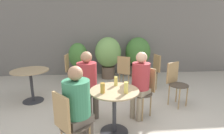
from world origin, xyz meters
name	(u,v)px	position (x,y,z in m)	size (l,w,h in m)	color
ground_plane	(121,128)	(0.00, 0.00, 0.00)	(20.00, 20.00, 0.00)	#B2A899
storefront_wall	(108,29)	(0.00, 3.27, 1.50)	(10.00, 0.06, 3.00)	slate
cafe_table_near	(114,102)	(-0.12, -0.09, 0.52)	(0.73, 0.73, 0.70)	#2D2D33
cafe_table_far	(31,78)	(-1.78, 1.20, 0.53)	(0.76, 0.76, 0.70)	#2D2D33
bistro_chair_0	(144,87)	(0.47, 0.42, 0.53)	(0.44, 0.44, 0.89)	#42382D
bistro_chair_1	(83,88)	(-0.63, 0.51, 0.53)	(0.44, 0.44, 0.89)	#42382D
bistro_chair_2	(68,121)	(-0.72, -0.59, 0.53)	(0.44, 0.44, 0.89)	#42382D
bistro_chair_3	(154,68)	(1.08, 1.76, 0.53)	(0.40, 0.38, 0.89)	#42382D
bistro_chair_4	(125,70)	(0.31, 1.66, 0.53)	(0.43, 0.43, 0.89)	#42382D
bistro_chair_5	(70,68)	(-1.06, 2.01, 0.53)	(0.39, 0.38, 0.89)	#42382D
bistro_chair_6	(175,80)	(1.22, 0.80, 0.53)	(0.42, 0.43, 0.89)	#42382D
seated_person_0	(140,79)	(0.37, 0.33, 0.72)	(0.39, 0.38, 1.19)	gray
seated_person_1	(88,80)	(-0.54, 0.40, 0.71)	(0.43, 0.43, 1.20)	brown
seated_person_2	(78,104)	(-0.61, -0.50, 0.70)	(0.42, 0.41, 1.18)	brown
beer_glass_0	(116,81)	(-0.08, 0.11, 0.77)	(0.06, 0.06, 0.14)	#DBC65B
beer_glass_1	(103,88)	(-0.30, -0.18, 0.77)	(0.06, 0.06, 0.15)	#B28433
beer_glass_2	(126,88)	(0.03, -0.22, 0.78)	(0.06, 0.06, 0.16)	#DBC65B
potted_plant_0	(78,59)	(-0.93, 2.75, 0.62)	(0.57, 0.57, 1.10)	#47423D
potted_plant_1	(108,54)	(-0.03, 2.76, 0.76)	(0.79, 0.79, 1.27)	brown
potted_plant_2	(138,54)	(0.93, 2.93, 0.71)	(0.79, 0.79, 1.24)	brown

